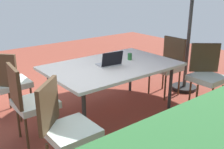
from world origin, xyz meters
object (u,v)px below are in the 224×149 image
object	(u,v)px
chair_northeast	(65,125)
dining_table	(112,68)
chair_east	(30,100)
chair_southeast	(9,81)
laptop	(110,62)
cup	(130,57)
chair_west	(168,63)
chair_northwest	(206,73)

from	to	relation	value
chair_northeast	dining_table	bearing A→B (deg)	-9.88
chair_east	chair_southeast	xyz separation A→B (m)	(-0.02, -0.79, 0.00)
chair_northeast	chair_southeast	size ratio (longest dim) A/B	1.00
dining_table	laptop	bearing A→B (deg)	17.17
dining_table	cup	bearing A→B (deg)	-174.66
dining_table	chair_west	distance (m)	1.19
chair_east	chair_west	distance (m)	2.42
chair_southeast	cup	bearing A→B (deg)	-156.83
dining_table	chair_east	size ratio (longest dim) A/B	1.88
dining_table	chair_northeast	size ratio (longest dim) A/B	1.88
chair_northwest	cup	distance (m)	1.19
laptop	chair_northwest	bearing A→B (deg)	158.52
chair_northeast	chair_southeast	world-z (taller)	same
chair_east	chair_northwest	distance (m)	2.58
dining_table	chair_northeast	distance (m)	1.46
chair_west	cup	world-z (taller)	chair_west
chair_northwest	cup	xyz separation A→B (m)	(0.87, -0.77, 0.24)
chair_northeast	chair_northwest	world-z (taller)	same
dining_table	chair_west	world-z (taller)	chair_west
chair_northwest	chair_west	size ratio (longest dim) A/B	1.00
dining_table	chair_northwest	world-z (taller)	chair_northwest
cup	chair_west	bearing A→B (deg)	175.13
chair_west	cup	bearing A→B (deg)	-95.06
chair_northwest	chair_southeast	size ratio (longest dim) A/B	1.00
dining_table	laptop	distance (m)	0.11
chair_west	laptop	world-z (taller)	chair_west
chair_southeast	cup	world-z (taller)	chair_southeast
chair_east	cup	world-z (taller)	chair_east
chair_west	cup	distance (m)	0.85
laptop	cup	distance (m)	0.42
chair_east	cup	xyz separation A→B (m)	(-1.61, -0.06, 0.24)
chair_east	chair_northeast	size ratio (longest dim) A/B	1.00
chair_southeast	cup	xyz separation A→B (m)	(-1.60, 0.73, 0.24)
chair_northwest	chair_northeast	bearing A→B (deg)	-138.57
chair_northeast	laptop	bearing A→B (deg)	-9.26
chair_northwest	chair_west	xyz separation A→B (m)	(0.06, -0.70, 0.00)
chair_west	cup	xyz separation A→B (m)	(0.81, -0.07, 0.24)
chair_west	laptop	bearing A→B (deg)	-91.05
chair_northeast	cup	world-z (taller)	chair_northeast
dining_table	chair_northwest	distance (m)	1.45
chair_west	chair_southeast	size ratio (longest dim) A/B	1.00
dining_table	chair_northeast	world-z (taller)	chair_northeast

